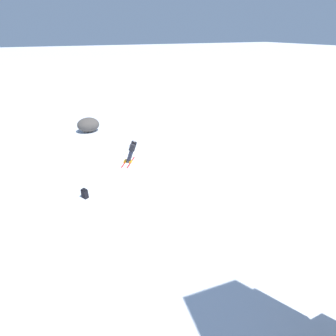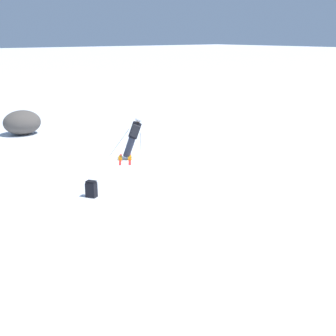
% 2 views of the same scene
% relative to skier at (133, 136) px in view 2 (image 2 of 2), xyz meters
% --- Properties ---
extents(ground_plane, '(300.00, 300.00, 0.00)m').
position_rel_skier_xyz_m(ground_plane, '(0.38, -0.21, -0.94)').
color(ground_plane, white).
extents(skier, '(1.49, 1.63, 1.72)m').
position_rel_skier_xyz_m(skier, '(0.00, 0.00, 0.00)').
color(skier, red).
rests_on(skier, ground).
extents(spare_backpack, '(0.34, 0.37, 0.50)m').
position_rel_skier_xyz_m(spare_backpack, '(3.39, 2.78, -0.69)').
color(spare_backpack, black).
rests_on(spare_backpack, ground).
extents(exposed_boulder_0, '(1.78, 1.52, 1.16)m').
position_rel_skier_xyz_m(exposed_boulder_0, '(1.53, -7.17, -0.36)').
color(exposed_boulder_0, '#4C4742').
rests_on(exposed_boulder_0, ground).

